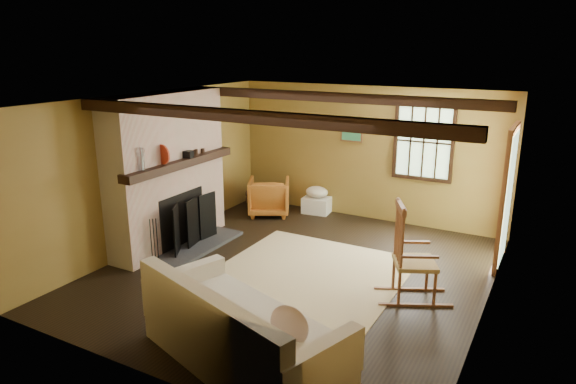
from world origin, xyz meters
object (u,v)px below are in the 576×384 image
Objects in this scene: rocking_chair at (411,259)px; armchair at (269,197)px; sofa at (239,336)px; laundry_basket at (317,205)px; fireplace at (169,177)px.

armchair is (-3.26, 2.03, -0.19)m from rocking_chair.
sofa reaches higher than laundry_basket.
armchair is (0.58, 2.04, -0.76)m from fireplace.
sofa is at bearing -73.22° from laundry_basket.
rocking_chair is 2.46m from sofa.
fireplace is at bearing 159.93° from sofa.
rocking_chair is (3.85, 0.01, -0.57)m from fireplace.
laundry_basket is 0.66× the size of armchair.
laundry_basket is (1.33, 2.55, -0.95)m from fireplace.
fireplace is 0.98× the size of sofa.
sofa is (2.76, -2.18, -0.78)m from fireplace.
laundry_basket is at bearing -173.24° from armchair.
laundry_basket is at bearing 62.41° from fireplace.
fireplace reaches higher than sofa.
sofa is (-1.09, -2.20, -0.21)m from rocking_chair.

